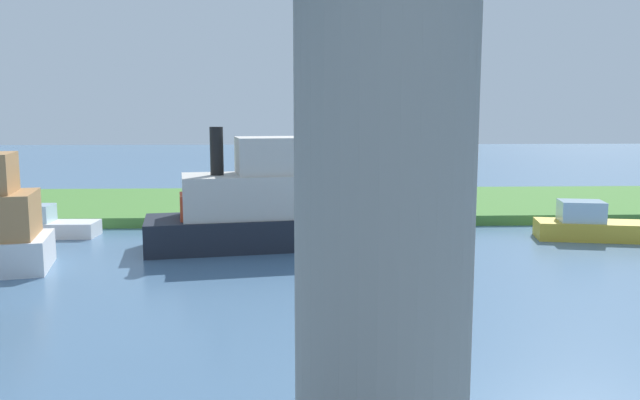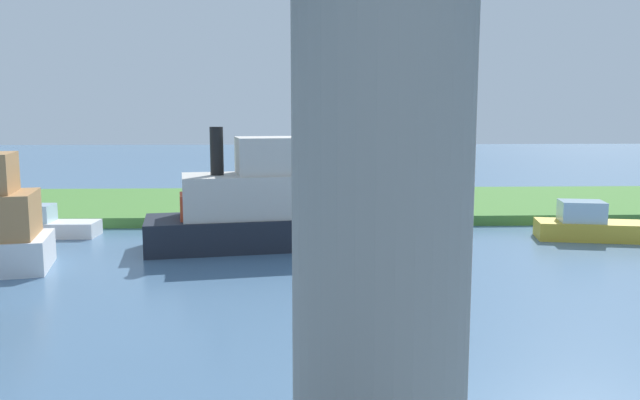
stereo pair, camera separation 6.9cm
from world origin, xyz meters
name	(u,v)px [view 2 (the right image)]	position (x,y,z in m)	size (l,w,h in m)	color
ground_plane	(354,227)	(0.00, 0.00, 0.00)	(160.00, 160.00, 0.00)	#4C7093
grassy_bank	(344,204)	(0.00, -6.00, 0.25)	(80.00, 12.00, 0.50)	#4C8438
bridge_pylon	(382,166)	(1.41, 19.82, 4.58)	(2.96, 2.96, 9.17)	#9E998E
person_on_bank	(379,197)	(-1.41, -1.64, 1.20)	(0.49, 0.49, 1.39)	#2D334C
mooring_post	(289,208)	(3.10, -0.52, 0.87)	(0.20, 0.20, 0.75)	brown
motorboat_white	(274,202)	(3.69, 4.24, 1.81)	(9.99, 4.80, 4.90)	#1E232D
houseboat_blue	(45,225)	(13.88, 1.83, 0.51)	(4.31, 1.63, 1.43)	white
riverboat_paddlewheel	(593,226)	(-10.07, 3.48, 0.60)	(5.27, 2.73, 1.67)	gold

